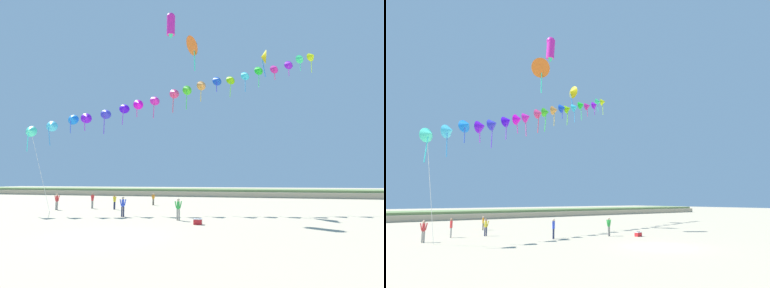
% 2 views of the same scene
% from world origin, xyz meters
% --- Properties ---
extents(ground_plane, '(240.00, 240.00, 0.00)m').
position_xyz_m(ground_plane, '(0.00, 0.00, 0.00)').
color(ground_plane, tan).
extents(dune_ridge, '(120.00, 10.53, 1.41)m').
position_xyz_m(dune_ridge, '(0.00, 45.49, 0.70)').
color(dune_ridge, tan).
rests_on(dune_ridge, ground).
extents(person_near_left, '(0.39, 0.47, 1.53)m').
position_xyz_m(person_near_left, '(-5.35, 20.63, 0.88)').
color(person_near_left, '#726656').
rests_on(person_near_left, ground).
extents(person_near_right, '(0.23, 0.60, 1.70)m').
position_xyz_m(person_near_right, '(-10.46, 14.97, 0.98)').
color(person_near_right, gray).
rests_on(person_near_right, ground).
extents(person_mid_center, '(0.50, 0.47, 1.73)m').
position_xyz_m(person_mid_center, '(-3.57, 8.75, 1.00)').
color(person_mid_center, '#282D4C').
rests_on(person_mid_center, ground).
extents(person_far_left, '(0.60, 0.23, 1.72)m').
position_xyz_m(person_far_left, '(1.80, 7.64, 0.99)').
color(person_far_left, gray).
rests_on(person_far_left, ground).
extents(person_far_right, '(0.61, 0.24, 1.73)m').
position_xyz_m(person_far_right, '(-13.27, 12.62, 1.00)').
color(person_far_right, gray).
rests_on(person_far_right, ground).
extents(person_far_center, '(0.54, 0.28, 1.59)m').
position_xyz_m(person_far_center, '(-7.44, 14.46, 0.92)').
color(person_far_center, '#282D4C').
rests_on(person_far_center, ground).
extents(kite_banner_string, '(30.20, 15.47, 19.41)m').
position_xyz_m(kite_banner_string, '(0.30, 16.53, 13.43)').
color(kite_banner_string, '#45EAC0').
extents(large_kite_low_lead, '(1.28, 1.33, 2.94)m').
position_xyz_m(large_kite_low_lead, '(-1.00, 13.88, 20.06)').
color(large_kite_low_lead, '#CD219D').
extents(large_kite_mid_trail, '(0.85, 1.92, 3.79)m').
position_xyz_m(large_kite_mid_trail, '(8.74, 23.59, 19.39)').
color(large_kite_mid_trail, gold).
extents(large_kite_high_solo, '(2.93, 3.07, 4.57)m').
position_xyz_m(large_kite_high_solo, '(0.55, 18.53, 19.69)').
color(large_kite_high_solo, orange).
extents(beach_cooler, '(0.58, 0.41, 0.46)m').
position_xyz_m(beach_cooler, '(3.80, 5.83, 0.21)').
color(beach_cooler, red).
rests_on(beach_cooler, ground).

